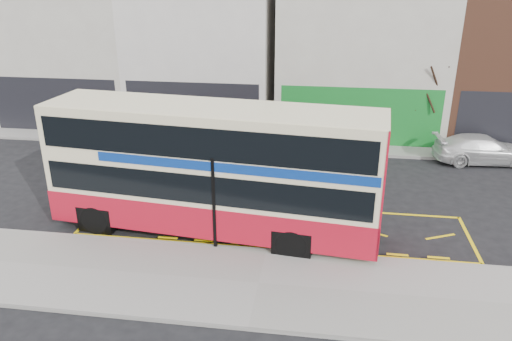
% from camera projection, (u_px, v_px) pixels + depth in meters
% --- Properties ---
extents(ground, '(120.00, 120.00, 0.00)m').
position_uv_depth(ground, '(268.00, 247.00, 17.07)').
color(ground, black).
rests_on(ground, ground).
extents(pavement, '(40.00, 4.00, 0.15)m').
position_uv_depth(pavement, '(259.00, 285.00, 14.93)').
color(pavement, gray).
rests_on(pavement, ground).
extents(kerb, '(40.00, 0.15, 0.15)m').
position_uv_depth(kerb, '(266.00, 251.00, 16.70)').
color(kerb, gray).
rests_on(kerb, ground).
extents(far_pavement, '(50.00, 3.00, 0.15)m').
position_uv_depth(far_pavement, '(292.00, 142.00, 27.13)').
color(far_pavement, gray).
rests_on(far_pavement, ground).
extents(road_markings, '(14.00, 3.40, 0.01)m').
position_uv_depth(road_markings, '(273.00, 225.00, 18.53)').
color(road_markings, yellow).
rests_on(road_markings, ground).
extents(terrace_far_left, '(8.00, 8.01, 10.80)m').
position_uv_depth(terrace_far_left, '(81.00, 39.00, 30.76)').
color(terrace_far_left, beige).
rests_on(terrace_far_left, ground).
extents(terrace_left, '(8.00, 8.01, 11.80)m').
position_uv_depth(terrace_left, '(207.00, 33.00, 29.53)').
color(terrace_left, beige).
rests_on(terrace_left, ground).
extents(terrace_green_shop, '(9.00, 8.01, 11.30)m').
position_uv_depth(terrace_green_shop, '(361.00, 40.00, 28.44)').
color(terrace_green_shop, beige).
rests_on(terrace_green_shop, ground).
extents(double_decker_bus, '(11.80, 3.86, 4.63)m').
position_uv_depth(double_decker_bus, '(214.00, 168.00, 17.27)').
color(double_decker_bus, beige).
rests_on(double_decker_bus, ground).
extents(bus_stop_post, '(0.79, 0.16, 3.19)m').
position_uv_depth(bus_stop_post, '(216.00, 195.00, 16.15)').
color(bus_stop_post, black).
rests_on(bus_stop_post, pavement).
extents(car_silver, '(4.11, 2.18, 1.33)m').
position_uv_depth(car_silver, '(118.00, 137.00, 26.14)').
color(car_silver, '#A7A7AC').
rests_on(car_silver, ground).
extents(car_grey, '(4.33, 2.43, 1.35)m').
position_uv_depth(car_grey, '(288.00, 144.00, 24.97)').
color(car_grey, '#393A40').
rests_on(car_grey, ground).
extents(car_white, '(4.83, 2.33, 1.36)m').
position_uv_depth(car_white, '(483.00, 149.00, 24.30)').
color(car_white, white).
rests_on(car_white, ground).
extents(street_tree_left, '(2.75, 2.75, 5.95)m').
position_uv_depth(street_tree_left, '(33.00, 59.00, 28.60)').
color(street_tree_left, '#301F15').
rests_on(street_tree_left, ground).
extents(street_tree_right, '(2.61, 2.61, 5.65)m').
position_uv_depth(street_tree_right, '(431.00, 74.00, 25.42)').
color(street_tree_right, '#301F15').
rests_on(street_tree_right, ground).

